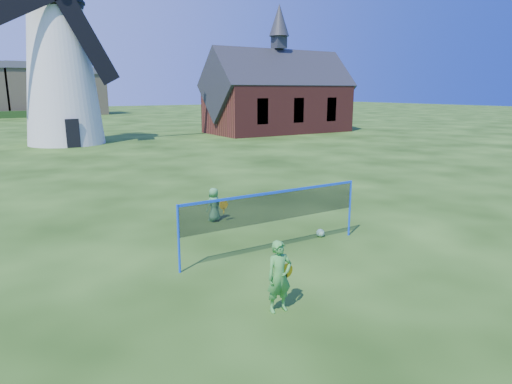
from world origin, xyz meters
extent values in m
plane|color=black|center=(0.00, 0.00, 0.00)|extent=(220.00, 220.00, 0.00)
ellipsoid|color=black|center=(0.05, 27.45, 10.00)|extent=(3.93, 3.93, 2.95)
cylinder|color=black|center=(0.05, 27.45, 10.00)|extent=(4.07, 4.07, 0.16)
cube|color=black|center=(0.05, 24.77, 1.00)|extent=(0.91, 0.11, 2.00)
cube|color=black|center=(0.05, 25.32, 4.55)|extent=(0.64, 0.11, 0.82)
cube|color=black|center=(0.05, 25.76, 7.45)|extent=(0.55, 0.11, 0.73)
cube|color=black|center=(-3.10, 25.31, 8.91)|extent=(6.24, 0.09, 4.06)
cube|color=black|center=(1.68, 25.31, 7.40)|extent=(4.06, 0.09, 6.24)
cube|color=maroon|center=(19.08, 27.27, 2.19)|extent=(13.13, 6.56, 4.38)
cube|color=#2D3035|center=(19.08, 27.27, 4.38)|extent=(13.78, 6.68, 6.68)
cube|color=#2D3035|center=(19.08, 27.27, 8.26)|extent=(1.09, 1.09, 1.09)
cone|color=#2D3035|center=(19.08, 27.27, 10.23)|extent=(1.86, 1.86, 2.84)
cube|color=black|center=(15.26, 24.04, 2.19)|extent=(1.09, 0.11, 2.19)
cube|color=black|center=(19.08, 24.04, 2.19)|extent=(1.09, 0.11, 2.19)
cube|color=black|center=(22.91, 24.04, 2.19)|extent=(1.09, 0.11, 2.19)
cylinder|color=blue|center=(-1.99, 0.15, 0.78)|extent=(0.05, 0.05, 1.55)
cylinder|color=blue|center=(3.01, 0.15, 0.78)|extent=(0.05, 0.05, 1.55)
cube|color=black|center=(0.51, 0.15, 1.15)|extent=(5.00, 0.02, 0.70)
cube|color=blue|center=(0.51, 0.15, 1.52)|extent=(5.00, 0.02, 0.06)
imported|color=green|center=(-1.11, -2.44, 0.67)|extent=(0.52, 0.37, 1.33)
cylinder|color=#DDA70B|center=(-0.83, -2.26, 0.65)|extent=(0.28, 0.02, 0.28)
cube|color=#DDA70B|center=(-0.83, -2.26, 0.48)|extent=(0.03, 0.02, 0.20)
imported|color=#428A4B|center=(0.43, 3.36, 0.52)|extent=(0.59, 0.48, 1.04)
cylinder|color=#DDA70B|center=(0.65, 3.14, 0.53)|extent=(0.28, 0.02, 0.28)
cube|color=#DDA70B|center=(0.65, 3.14, 0.36)|extent=(0.03, 0.02, 0.20)
sphere|color=green|center=(2.25, 0.45, 0.11)|extent=(0.22, 0.22, 0.22)
cube|color=#988965|center=(2.04, 72.00, 3.59)|extent=(6.65, 8.00, 7.18)
cube|color=#4C4C54|center=(2.04, 72.00, 7.68)|extent=(6.95, 8.40, 1.00)
cube|color=#988965|center=(9.33, 72.00, 3.24)|extent=(7.32, 8.00, 6.49)
cube|color=#4C4C54|center=(9.33, 72.00, 6.99)|extent=(7.62, 8.40, 1.00)
camera|label=1|loc=(-5.38, -8.61, 3.94)|focal=31.33mm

